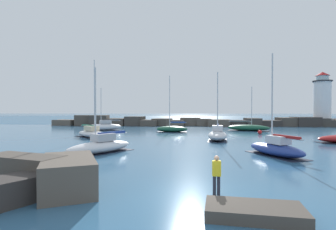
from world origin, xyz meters
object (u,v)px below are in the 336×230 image
(sailboat_moored_2, at_px, (172,129))
(sailboat_moored_1, at_px, (276,148))
(lighthouse, at_px, (322,103))
(sailboat_moored_5, at_px, (101,146))
(sailboat_moored_6, at_px, (218,135))
(sailboat_moored_7, at_px, (104,127))
(person_on_rocks, at_px, (217,173))
(mooring_buoy_far_side, at_px, (260,132))
(sailboat_moored_0, at_px, (248,128))
(sailboat_moored_3, at_px, (93,133))

(sailboat_moored_2, bearing_deg, sailboat_moored_1, -66.18)
(lighthouse, bearing_deg, sailboat_moored_2, -149.39)
(sailboat_moored_2, relative_size, sailboat_moored_5, 1.31)
(sailboat_moored_6, bearing_deg, sailboat_moored_7, 142.84)
(sailboat_moored_1, xyz_separation_m, person_on_rocks, (-5.77, -10.30, 0.35))
(sailboat_moored_1, distance_m, sailboat_moored_7, 33.42)
(sailboat_moored_5, xyz_separation_m, mooring_buoy_far_side, (18.39, 19.28, -0.28))
(lighthouse, xyz_separation_m, sailboat_moored_6, (-27.60, -31.86, -4.76))
(sailboat_moored_0, relative_size, sailboat_moored_5, 1.09)
(sailboat_moored_5, xyz_separation_m, person_on_rocks, (8.74, -10.55, 0.35))
(sailboat_moored_0, distance_m, sailboat_moored_7, 26.02)
(sailboat_moored_1, relative_size, mooring_buoy_far_side, 10.02)
(sailboat_moored_1, relative_size, sailboat_moored_6, 1.01)
(sailboat_moored_5, distance_m, person_on_rocks, 13.70)
(sailboat_moored_3, bearing_deg, sailboat_moored_2, 44.29)
(sailboat_moored_5, bearing_deg, sailboat_moored_3, 113.62)
(sailboat_moored_0, distance_m, sailboat_moored_1, 26.37)
(sailboat_moored_0, relative_size, sailboat_moored_7, 1.02)
(sailboat_moored_6, height_order, person_on_rocks, sailboat_moored_6)
(lighthouse, bearing_deg, sailboat_moored_1, -119.62)
(sailboat_moored_5, bearing_deg, sailboat_moored_1, -0.99)
(sailboat_moored_0, relative_size, mooring_buoy_far_side, 9.54)
(sailboat_moored_7, bearing_deg, sailboat_moored_1, -47.93)
(sailboat_moored_5, xyz_separation_m, sailboat_moored_6, (11.00, 10.24, 0.08))
(sailboat_moored_0, xyz_separation_m, sailboat_moored_1, (-3.59, -26.12, 0.03))
(sailboat_moored_3, xyz_separation_m, sailboat_moored_7, (-2.52, 12.31, 0.13))
(sailboat_moored_3, distance_m, sailboat_moored_6, 16.47)
(sailboat_moored_1, bearing_deg, person_on_rocks, -119.28)
(mooring_buoy_far_side, bearing_deg, lighthouse, 48.48)
(sailboat_moored_1, height_order, mooring_buoy_far_side, sailboat_moored_1)
(sailboat_moored_2, relative_size, sailboat_moored_7, 1.23)
(sailboat_moored_2, bearing_deg, sailboat_moored_7, 168.65)
(sailboat_moored_1, distance_m, sailboat_moored_3, 23.47)
(sailboat_moored_0, xyz_separation_m, person_on_rocks, (-9.37, -36.42, 0.38))
(sailboat_moored_6, relative_size, person_on_rocks, 4.86)
(sailboat_moored_7, bearing_deg, sailboat_moored_5, -72.21)
(sailboat_moored_0, bearing_deg, sailboat_moored_3, -149.86)
(sailboat_moored_6, relative_size, sailboat_moored_7, 1.07)
(lighthouse, distance_m, sailboat_moored_5, 57.32)
(person_on_rocks, bearing_deg, sailboat_moored_3, 121.73)
(sailboat_moored_2, xyz_separation_m, mooring_buoy_far_side, (13.71, -2.76, -0.24))
(sailboat_moored_7, relative_size, mooring_buoy_far_side, 9.31)
(lighthouse, height_order, mooring_buoy_far_side, lighthouse)
(person_on_rocks, bearing_deg, mooring_buoy_far_side, 72.07)
(lighthouse, bearing_deg, sailboat_moored_5, -132.51)
(lighthouse, distance_m, sailboat_moored_3, 53.36)
(sailboat_moored_2, distance_m, sailboat_moored_6, 13.38)
(lighthouse, relative_size, sailboat_moored_3, 1.23)
(mooring_buoy_far_side, bearing_deg, sailboat_moored_6, -129.30)
(sailboat_moored_2, height_order, sailboat_moored_3, sailboat_moored_3)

